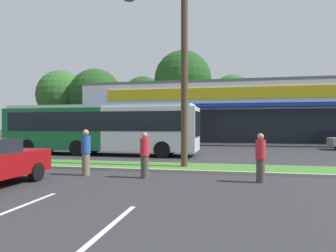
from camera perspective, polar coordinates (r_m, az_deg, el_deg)
grass_median at (r=14.42m, az=-8.11°, el=-7.38°), size 56.00×2.20×0.12m
curb_lip at (r=13.29m, az=-9.91°, el=-8.03°), size 56.00×0.24×0.12m
parking_stripe_2 at (r=5.42m, az=-15.11°, el=-21.01°), size 0.12×4.80×0.01m
storefront_building at (r=35.32m, az=10.30°, el=2.24°), size 29.14×13.01×6.41m
tree_far_left at (r=50.26m, az=-19.53°, el=5.59°), size 7.58×7.58×10.47m
tree_left at (r=46.56m, az=-13.53°, el=5.73°), size 7.77×7.77×10.33m
tree_mid_left at (r=48.06m, az=-4.73°, el=5.43°), size 6.57×6.57×9.61m
tree_mid at (r=43.37m, az=2.82°, el=8.84°), size 8.04×8.04×12.50m
tree_mid_right at (r=45.38m, az=12.11°, el=5.34°), size 6.61×6.61×9.33m
utility_pole at (r=13.98m, az=2.56°, el=16.49°), size 3.03×2.40×11.06m
city_bus at (r=20.36m, az=-12.74°, el=-0.34°), size 13.00×2.83×3.25m
car_0 at (r=25.99m, az=-3.85°, el=-2.39°), size 4.12×1.93×1.50m
car_2 at (r=29.71m, az=-21.36°, el=-2.17°), size 4.62×1.90×1.39m
pedestrian_near_bench at (r=10.76m, az=17.09°, el=-5.78°), size 0.34×0.34×1.68m
pedestrian_by_pole at (r=11.21m, az=-4.44°, el=-5.47°), size 0.34×0.34×1.70m
pedestrian_mid at (r=12.18m, az=-15.27°, el=-4.83°), size 0.36×0.36×1.78m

